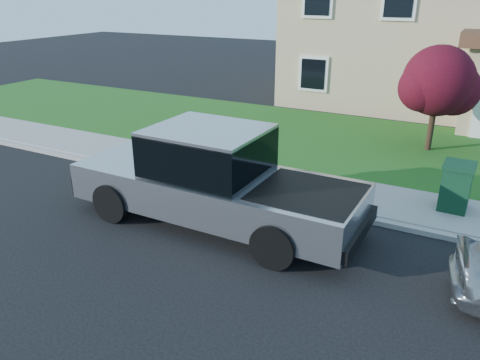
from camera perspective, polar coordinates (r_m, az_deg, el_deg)
name	(u,v)px	position (r m, az deg, el deg)	size (l,w,h in m)	color
ground	(206,253)	(9.63, -4.23, -8.83)	(80.00, 80.00, 0.00)	black
curb	(303,206)	(11.53, 7.65, -3.13)	(40.00, 0.20, 0.12)	gray
sidewalk	(318,189)	(12.48, 9.44, -1.13)	(40.00, 2.00, 0.15)	gray
lawn	(361,144)	(16.58, 14.51, 4.27)	(40.00, 7.00, 0.10)	#164714
house	(419,32)	(23.61, 20.93, 16.49)	(14.00, 11.30, 6.85)	tan
pickup_truck	(214,180)	(10.40, -3.17, -0.03)	(6.75, 2.63, 2.20)	black
woman	(225,162)	(11.86, -1.80, 2.17)	(0.69, 0.52, 1.89)	#E5A17D
ornamental_tree	(439,84)	(16.04, 23.10, 10.68)	(2.42, 2.19, 3.33)	black
trash_bin	(456,186)	(11.98, 24.84, -0.67)	(0.71, 0.81, 1.12)	#0D331D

